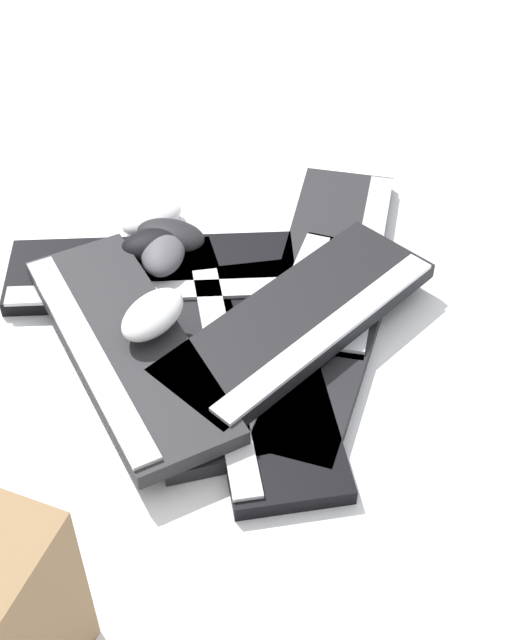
{
  "coord_description": "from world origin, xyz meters",
  "views": [
    {
      "loc": [
        -0.72,
        -0.57,
        0.92
      ],
      "look_at": [
        0.04,
        -0.07,
        0.03
      ],
      "focal_mm": 50.0,
      "sensor_mm": 36.0,
      "label": 1
    }
  ],
  "objects_px": {
    "keyboard_2": "(188,346)",
    "mouse_0": "(171,235)",
    "keyboard_3": "(262,373)",
    "keyboard_5": "(126,346)",
    "mouse_3": "(156,243)",
    "mouse_4": "(163,252)",
    "keyboard_6": "(300,321)",
    "keyboard_4": "(317,340)",
    "mouse_1": "(152,218)",
    "keyboard_1": "(152,273)",
    "keyboard_0": "(334,258)",
    "mouse_2": "(153,314)"
  },
  "relations": [
    {
      "from": "keyboard_0",
      "to": "keyboard_1",
      "type": "xyz_separation_m",
      "value": [
        -0.19,
        0.22,
        0.0
      ]
    },
    {
      "from": "keyboard_1",
      "to": "mouse_4",
      "type": "distance_m",
      "value": 0.04
    },
    {
      "from": "keyboard_3",
      "to": "keyboard_5",
      "type": "distance_m",
      "value": 0.19
    },
    {
      "from": "keyboard_2",
      "to": "mouse_2",
      "type": "bearing_deg",
      "value": 129.61
    },
    {
      "from": "keyboard_1",
      "to": "keyboard_6",
      "type": "bearing_deg",
      "value": -87.7
    },
    {
      "from": "mouse_1",
      "to": "mouse_2",
      "type": "xyz_separation_m",
      "value": [
        -0.23,
        -0.19,
        0.06
      ]
    },
    {
      "from": "mouse_0",
      "to": "mouse_4",
      "type": "xyz_separation_m",
      "value": [
        -0.04,
        -0.01,
        0.0
      ]
    },
    {
      "from": "keyboard_2",
      "to": "mouse_0",
      "type": "height_order",
      "value": "mouse_0"
    },
    {
      "from": "keyboard_2",
      "to": "mouse_4",
      "type": "height_order",
      "value": "mouse_4"
    },
    {
      "from": "mouse_2",
      "to": "keyboard_3",
      "type": "bearing_deg",
      "value": 104.09
    },
    {
      "from": "mouse_1",
      "to": "mouse_3",
      "type": "distance_m",
      "value": 0.11
    },
    {
      "from": "mouse_4",
      "to": "keyboard_2",
      "type": "bearing_deg",
      "value": -162.71
    },
    {
      "from": "keyboard_4",
      "to": "mouse_1",
      "type": "relative_size",
      "value": 4.22
    },
    {
      "from": "mouse_1",
      "to": "mouse_4",
      "type": "bearing_deg",
      "value": 65.18
    },
    {
      "from": "keyboard_1",
      "to": "keyboard_6",
      "type": "distance_m",
      "value": 0.26
    },
    {
      "from": "keyboard_2",
      "to": "mouse_0",
      "type": "relative_size",
      "value": 3.89
    },
    {
      "from": "mouse_3",
      "to": "keyboard_1",
      "type": "bearing_deg",
      "value": -123.62
    },
    {
      "from": "keyboard_2",
      "to": "keyboard_4",
      "type": "xyz_separation_m",
      "value": [
        0.11,
        -0.15,
        0.0
      ]
    },
    {
      "from": "keyboard_5",
      "to": "mouse_3",
      "type": "relative_size",
      "value": 4.16
    },
    {
      "from": "mouse_0",
      "to": "mouse_4",
      "type": "bearing_deg",
      "value": 95.86
    },
    {
      "from": "keyboard_0",
      "to": "keyboard_5",
      "type": "bearing_deg",
      "value": 159.89
    },
    {
      "from": "keyboard_4",
      "to": "mouse_1",
      "type": "height_order",
      "value": "mouse_1"
    },
    {
      "from": "keyboard_5",
      "to": "keyboard_3",
      "type": "bearing_deg",
      "value": -63.45
    },
    {
      "from": "keyboard_0",
      "to": "keyboard_1",
      "type": "relative_size",
      "value": 1.05
    },
    {
      "from": "mouse_2",
      "to": "keyboard_0",
      "type": "bearing_deg",
      "value": 158.47
    },
    {
      "from": "keyboard_0",
      "to": "keyboard_3",
      "type": "bearing_deg",
      "value": -171.29
    },
    {
      "from": "keyboard_3",
      "to": "mouse_2",
      "type": "relative_size",
      "value": 3.85
    },
    {
      "from": "keyboard_2",
      "to": "keyboard_3",
      "type": "distance_m",
      "value": 0.12
    },
    {
      "from": "keyboard_6",
      "to": "mouse_0",
      "type": "height_order",
      "value": "mouse_0"
    },
    {
      "from": "keyboard_1",
      "to": "keyboard_6",
      "type": "relative_size",
      "value": 0.96
    },
    {
      "from": "mouse_1",
      "to": "keyboard_2",
      "type": "bearing_deg",
      "value": 66.01
    },
    {
      "from": "mouse_4",
      "to": "keyboard_6",
      "type": "bearing_deg",
      "value": -123.4
    },
    {
      "from": "keyboard_6",
      "to": "mouse_4",
      "type": "bearing_deg",
      "value": 88.24
    },
    {
      "from": "mouse_1",
      "to": "mouse_4",
      "type": "xyz_separation_m",
      "value": [
        -0.09,
        -0.09,
        0.03
      ]
    },
    {
      "from": "keyboard_0",
      "to": "mouse_2",
      "type": "distance_m",
      "value": 0.33
    },
    {
      "from": "keyboard_6",
      "to": "mouse_1",
      "type": "bearing_deg",
      "value": 74.78
    },
    {
      "from": "mouse_0",
      "to": "mouse_2",
      "type": "xyz_separation_m",
      "value": [
        -0.18,
        -0.11,
        0.03
      ]
    },
    {
      "from": "keyboard_6",
      "to": "mouse_3",
      "type": "distance_m",
      "value": 0.27
    },
    {
      "from": "keyboard_2",
      "to": "mouse_4",
      "type": "relative_size",
      "value": 3.89
    },
    {
      "from": "keyboard_0",
      "to": "keyboard_5",
      "type": "relative_size",
      "value": 1.01
    },
    {
      "from": "keyboard_0",
      "to": "keyboard_3",
      "type": "distance_m",
      "value": 0.27
    },
    {
      "from": "keyboard_4",
      "to": "keyboard_6",
      "type": "relative_size",
      "value": 1.01
    },
    {
      "from": "mouse_1",
      "to": "mouse_3",
      "type": "xyz_separation_m",
      "value": [
        -0.08,
        -0.07,
        0.03
      ]
    },
    {
      "from": "keyboard_1",
      "to": "mouse_4",
      "type": "relative_size",
      "value": 4.02
    },
    {
      "from": "keyboard_3",
      "to": "keyboard_2",
      "type": "bearing_deg",
      "value": 97.2
    },
    {
      "from": "mouse_1",
      "to": "keyboard_4",
      "type": "bearing_deg",
      "value": 94.42
    },
    {
      "from": "keyboard_5",
      "to": "mouse_3",
      "type": "bearing_deg",
      "value": 27.02
    },
    {
      "from": "keyboard_3",
      "to": "mouse_2",
      "type": "height_order",
      "value": "mouse_2"
    },
    {
      "from": "keyboard_2",
      "to": "mouse_3",
      "type": "distance_m",
      "value": 0.2
    },
    {
      "from": "keyboard_5",
      "to": "mouse_1",
      "type": "height_order",
      "value": "keyboard_5"
    }
  ]
}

